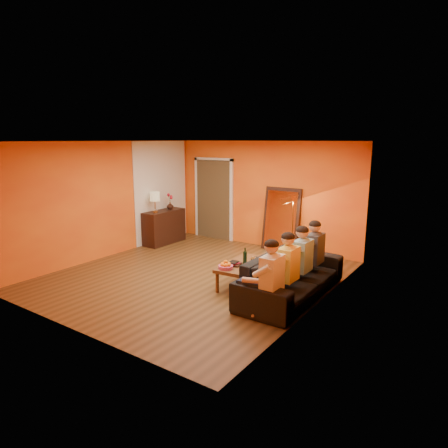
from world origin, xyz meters
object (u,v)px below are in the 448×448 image
Objects in this scene: dog at (264,292)px; tumbler at (253,260)px; vase at (170,206)px; person_far_left at (272,280)px; mirror_frame at (281,219)px; person_far_right at (315,254)px; floor_lamp at (292,231)px; table_lamp at (155,202)px; wine_bottle at (245,256)px; person_mid_left at (288,270)px; coffee_table at (244,274)px; person_mid_right at (302,261)px; sofa at (292,276)px; sideboard at (164,227)px; laptop at (262,259)px.

dog is 1.27m from tumbler.
person_far_left is at bearing -31.21° from vase.
mirror_frame is 2.42m from person_far_right.
floor_lamp is 3.47m from vase.
table_lamp is 3.59m from wine_bottle.
floor_lamp is 1.60m from tumbler.
person_mid_left is at bearing -90.00° from person_far_right.
coffee_table is at bearing -135.00° from tumbler.
coffee_table is at bearing 135.00° from wine_bottle.
dog is at bearing -110.47° from person_mid_left.
coffee_table is 1.00× the size of person_mid_right.
table_lamp is 0.42× the size of coffee_table.
sofa is 0.53m from person_mid_left.
table_lamp is at bearing -153.68° from mirror_frame.
person_far_right reaches higher than tumbler.
person_far_left is at bearing -172.59° from sofa.
mirror_frame is 2.62m from coffee_table.
vase is (0.00, 0.25, 0.52)m from sideboard.
tumbler is (3.42, -1.31, 0.04)m from sideboard.
person_mid_right is 0.94m from laptop.
dog is at bearing -44.24° from wine_bottle.
person_mid_left reaches higher than dog.
laptop is at bearing 72.00° from wine_bottle.
person_far_right reaches higher than sideboard.
person_far_left is (1.07, -0.96, 0.40)m from coffee_table.
wine_bottle is at bearing -23.92° from sideboard.
person_far_left is at bearing -25.64° from table_lamp.
floor_lamp is 1.37m from person_far_right.
mirror_frame reaches higher than table_lamp.
mirror_frame is at bearing 91.49° from laptop.
person_far_right reaches higher than dog.
floor_lamp reaches higher than tumbler.
floor_lamp is 7.73× the size of vase.
sofa reaches higher than coffee_table.
sofa is at bearing -142.43° from person_mid_right.
table_lamp reaches higher than coffee_table.
sofa is at bearing -14.51° from table_lamp.
laptop is at bearing 57.18° from coffee_table.
table_lamp is at bearing 151.17° from laptop.
table_lamp is 4.87m from person_far_left.
person_far_right is at bearing 35.75° from wine_bottle.
floor_lamp is at bearing 9.34° from table_lamp.
wine_bottle is (3.35, -1.48, 0.15)m from sideboard.
person_mid_left is 0.55m from person_mid_right.
mirror_frame is 2.86m from person_mid_right.
mirror_frame reaches higher than person_far_left.
vase is (-4.20, 2.56, 0.59)m from dog.
person_mid_right is 0.96m from tumbler.
sideboard is at bearing 163.46° from person_mid_right.
person_far_right is at bearing 65.55° from dog.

